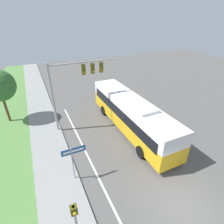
{
  "coord_description": "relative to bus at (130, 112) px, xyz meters",
  "views": [
    {
      "loc": [
        -6.28,
        -3.93,
        9.79
      ],
      "look_at": [
        -0.09,
        9.26,
        1.72
      ],
      "focal_mm": 28.0,
      "sensor_mm": 36.0,
      "label": 1
    }
  ],
  "objects": [
    {
      "name": "bus",
      "position": [
        0.0,
        0.0,
        0.0
      ],
      "size": [
        2.63,
        12.1,
        3.37
      ],
      "color": "gold",
      "rests_on": "ground_plane"
    },
    {
      "name": "pedestrian_signal",
      "position": [
        -7.21,
        -7.73,
        0.31
      ],
      "size": [
        0.28,
        0.34,
        3.2
      ],
      "color": "#939399",
      "rests_on": "ground_plane"
    },
    {
      "name": "ground_plane",
      "position": [
        -1.33,
        -8.24,
        -1.86
      ],
      "size": [
        80.0,
        80.0,
        0.0
      ],
      "primitive_type": "plane",
      "color": "#565451"
    },
    {
      "name": "signal_gantry",
      "position": [
        -4.26,
        2.74,
        2.91
      ],
      "size": [
        6.21,
        0.41,
        6.49
      ],
      "color": "#939399",
      "rests_on": "ground_plane"
    },
    {
      "name": "street_sign",
      "position": [
        -6.32,
        -3.64,
        0.09
      ],
      "size": [
        1.53,
        0.08,
        2.7
      ],
      "color": "#939399",
      "rests_on": "ground_plane"
    }
  ]
}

